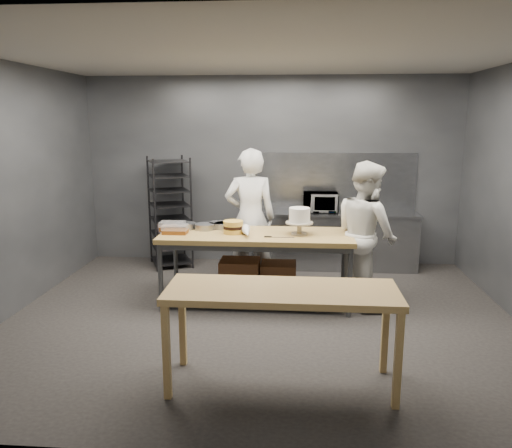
{
  "coord_description": "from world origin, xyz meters",
  "views": [
    {
      "loc": [
        0.39,
        -5.57,
        2.33
      ],
      "look_at": [
        -0.09,
        0.46,
        1.05
      ],
      "focal_mm": 35.0,
      "sensor_mm": 36.0,
      "label": 1
    }
  ],
  "objects_px": {
    "chef_behind": "(250,218)",
    "microwave": "(320,202)",
    "frosted_cake_stand": "(300,217)",
    "chef_right": "(366,234)",
    "layer_cake": "(233,227)",
    "near_counter": "(282,298)",
    "work_table": "(256,260)",
    "speed_rack": "(170,213)"
  },
  "relations": [
    {
      "from": "chef_behind",
      "to": "microwave",
      "type": "xyz_separation_m",
      "value": [
        1.02,
        0.95,
        0.08
      ]
    },
    {
      "from": "frosted_cake_stand",
      "to": "chef_right",
      "type": "bearing_deg",
      "value": 7.56
    },
    {
      "from": "layer_cake",
      "to": "microwave",
      "type": "bearing_deg",
      "value": 55.45
    },
    {
      "from": "microwave",
      "to": "near_counter",
      "type": "bearing_deg",
      "value": -97.73
    },
    {
      "from": "chef_behind",
      "to": "layer_cake",
      "type": "relative_size",
      "value": 7.85
    },
    {
      "from": "chef_right",
      "to": "work_table",
      "type": "bearing_deg",
      "value": 69.42
    },
    {
      "from": "chef_behind",
      "to": "frosted_cake_stand",
      "type": "distance_m",
      "value": 1.02
    },
    {
      "from": "near_counter",
      "to": "layer_cake",
      "type": "relative_size",
      "value": 8.09
    },
    {
      "from": "chef_behind",
      "to": "work_table",
      "type": "bearing_deg",
      "value": 94.52
    },
    {
      "from": "near_counter",
      "to": "chef_right",
      "type": "relative_size",
      "value": 1.09
    },
    {
      "from": "microwave",
      "to": "layer_cake",
      "type": "height_order",
      "value": "microwave"
    },
    {
      "from": "chef_behind",
      "to": "chef_right",
      "type": "relative_size",
      "value": 1.06
    },
    {
      "from": "speed_rack",
      "to": "chef_behind",
      "type": "distance_m",
      "value": 1.62
    },
    {
      "from": "frosted_cake_stand",
      "to": "work_table",
      "type": "bearing_deg",
      "value": 176.05
    },
    {
      "from": "speed_rack",
      "to": "microwave",
      "type": "height_order",
      "value": "speed_rack"
    },
    {
      "from": "microwave",
      "to": "layer_cake",
      "type": "distance_m",
      "value": 2.05
    },
    {
      "from": "chef_right",
      "to": "layer_cake",
      "type": "xyz_separation_m",
      "value": [
        -1.66,
        -0.11,
        0.09
      ]
    },
    {
      "from": "near_counter",
      "to": "microwave",
      "type": "height_order",
      "value": "microwave"
    },
    {
      "from": "near_counter",
      "to": "chef_right",
      "type": "xyz_separation_m",
      "value": [
        0.99,
        2.09,
        0.1
      ]
    },
    {
      "from": "near_counter",
      "to": "frosted_cake_stand",
      "type": "height_order",
      "value": "frosted_cake_stand"
    },
    {
      "from": "near_counter",
      "to": "chef_right",
      "type": "distance_m",
      "value": 2.32
    },
    {
      "from": "microwave",
      "to": "layer_cake",
      "type": "xyz_separation_m",
      "value": [
        -1.16,
        -1.69,
        -0.05
      ]
    },
    {
      "from": "speed_rack",
      "to": "chef_right",
      "type": "distance_m",
      "value": 3.24
    },
    {
      "from": "microwave",
      "to": "layer_cake",
      "type": "bearing_deg",
      "value": -124.55
    },
    {
      "from": "work_table",
      "to": "microwave",
      "type": "bearing_deg",
      "value": 61.97
    },
    {
      "from": "near_counter",
      "to": "frosted_cake_stand",
      "type": "xyz_separation_m",
      "value": [
        0.16,
        1.98,
        0.32
      ]
    },
    {
      "from": "chef_right",
      "to": "microwave",
      "type": "relative_size",
      "value": 3.38
    },
    {
      "from": "speed_rack",
      "to": "frosted_cake_stand",
      "type": "relative_size",
      "value": 5.15
    },
    {
      "from": "work_table",
      "to": "frosted_cake_stand",
      "type": "relative_size",
      "value": 7.06
    },
    {
      "from": "chef_behind",
      "to": "speed_rack",
      "type": "bearing_deg",
      "value": -39.31
    },
    {
      "from": "speed_rack",
      "to": "chef_right",
      "type": "xyz_separation_m",
      "value": [
        2.88,
        -1.5,
        0.06
      ]
    },
    {
      "from": "microwave",
      "to": "frosted_cake_stand",
      "type": "distance_m",
      "value": 1.72
    },
    {
      "from": "frosted_cake_stand",
      "to": "layer_cake",
      "type": "relative_size",
      "value": 1.38
    },
    {
      "from": "chef_behind",
      "to": "microwave",
      "type": "relative_size",
      "value": 3.58
    },
    {
      "from": "frosted_cake_stand",
      "to": "layer_cake",
      "type": "bearing_deg",
      "value": -179.74
    },
    {
      "from": "layer_cake",
      "to": "chef_right",
      "type": "bearing_deg",
      "value": 3.95
    },
    {
      "from": "microwave",
      "to": "chef_right",
      "type": "bearing_deg",
      "value": -72.51
    },
    {
      "from": "microwave",
      "to": "frosted_cake_stand",
      "type": "height_order",
      "value": "frosted_cake_stand"
    },
    {
      "from": "chef_behind",
      "to": "layer_cake",
      "type": "bearing_deg",
      "value": 72.06
    },
    {
      "from": "work_table",
      "to": "microwave",
      "type": "height_order",
      "value": "microwave"
    },
    {
      "from": "frosted_cake_stand",
      "to": "layer_cake",
      "type": "xyz_separation_m",
      "value": [
        -0.83,
        -0.0,
        -0.14
      ]
    },
    {
      "from": "speed_rack",
      "to": "layer_cake",
      "type": "distance_m",
      "value": 2.02
    }
  ]
}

